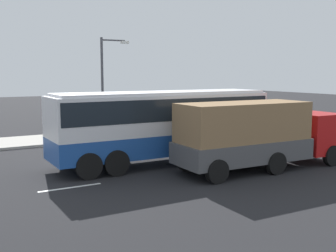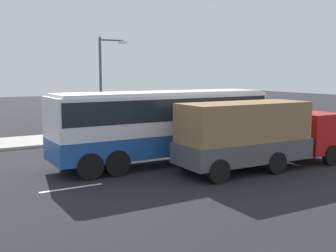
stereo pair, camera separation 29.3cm
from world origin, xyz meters
name	(u,v)px [view 1 (the left image)]	position (x,y,z in m)	size (l,w,h in m)	color
ground_plane	(160,159)	(0.00, 0.00, 0.00)	(120.00, 120.00, 0.00)	black
sidewalk_curb	(100,136)	(0.00, 8.40, 0.07)	(80.00, 4.00, 0.15)	#A8A399
lane_centreline	(230,165)	(2.16, -2.81, 0.00)	(39.19, 0.16, 0.01)	white
coach_bus	(163,119)	(-0.26, -0.78, 2.11)	(10.64, 2.76, 3.41)	#1E4C9E
cargo_truck	(259,133)	(2.78, -4.03, 1.62)	(8.31, 2.66, 3.02)	red
pedestrian_near_curb	(152,117)	(4.10, 8.64, 1.10)	(0.32, 0.32, 1.65)	black
street_lamp	(106,80)	(-0.17, 6.74, 3.82)	(1.89, 0.24, 6.29)	#47474C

